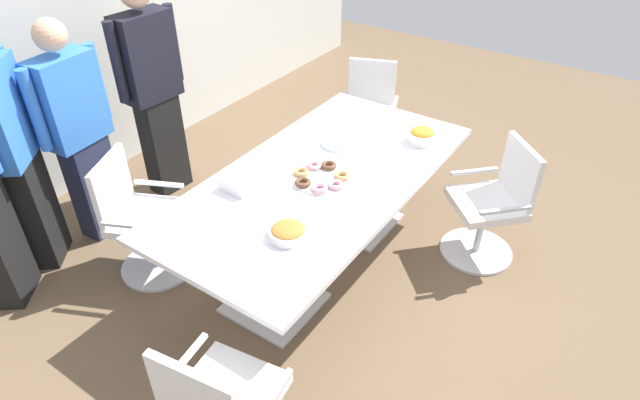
{
  "coord_description": "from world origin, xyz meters",
  "views": [
    {
      "loc": [
        -2.5,
        -1.7,
        2.72
      ],
      "look_at": [
        0.0,
        0.0,
        0.55
      ],
      "focal_mm": 30.12,
      "sensor_mm": 36.0,
      "label": 1
    }
  ],
  "objects_px": {
    "snack_bowl_pretzels": "(288,232)",
    "snack_bowl_chips_orange": "(422,135)",
    "plate_stack": "(336,143)",
    "person_standing_3": "(153,88)",
    "person_standing_1": "(12,148)",
    "person_standing_2": "(78,132)",
    "napkin_pile": "(240,182)",
    "donut_platter": "(321,177)",
    "office_chair_1": "(492,209)",
    "office_chair_3": "(142,223)",
    "office_chair_2": "(368,117)",
    "conference_table": "(320,191)"
  },
  "relations": [
    {
      "from": "office_chair_2",
      "to": "snack_bowl_chips_orange",
      "type": "bearing_deg",
      "value": 117.94
    },
    {
      "from": "office_chair_1",
      "to": "office_chair_2",
      "type": "distance_m",
      "value": 1.65
    },
    {
      "from": "person_standing_2",
      "to": "person_standing_3",
      "type": "xyz_separation_m",
      "value": [
        0.72,
        0.0,
        0.07
      ]
    },
    {
      "from": "snack_bowl_pretzels",
      "to": "napkin_pile",
      "type": "height_order",
      "value": "napkin_pile"
    },
    {
      "from": "donut_platter",
      "to": "plate_stack",
      "type": "bearing_deg",
      "value": 20.18
    },
    {
      "from": "office_chair_3",
      "to": "snack_bowl_pretzels",
      "type": "xyz_separation_m",
      "value": [
        0.13,
        -1.2,
        0.38
      ]
    },
    {
      "from": "office_chair_1",
      "to": "plate_stack",
      "type": "distance_m",
      "value": 1.22
    },
    {
      "from": "person_standing_2",
      "to": "snack_bowl_chips_orange",
      "type": "relative_size",
      "value": 8.45
    },
    {
      "from": "office_chair_2",
      "to": "person_standing_1",
      "type": "bearing_deg",
      "value": 43.43
    },
    {
      "from": "napkin_pile",
      "to": "office_chair_1",
      "type": "bearing_deg",
      "value": -48.22
    },
    {
      "from": "office_chair_3",
      "to": "snack_bowl_pretzels",
      "type": "relative_size",
      "value": 4.11
    },
    {
      "from": "person_standing_1",
      "to": "donut_platter",
      "type": "distance_m",
      "value": 2.05
    },
    {
      "from": "person_standing_1",
      "to": "donut_platter",
      "type": "relative_size",
      "value": 4.67
    },
    {
      "from": "office_chair_2",
      "to": "office_chair_3",
      "type": "bearing_deg",
      "value": 55.98
    },
    {
      "from": "snack_bowl_pretzels",
      "to": "plate_stack",
      "type": "bearing_deg",
      "value": 18.3
    },
    {
      "from": "office_chair_1",
      "to": "donut_platter",
      "type": "relative_size",
      "value": 2.37
    },
    {
      "from": "office_chair_3",
      "to": "plate_stack",
      "type": "xyz_separation_m",
      "value": [
        1.17,
        -0.85,
        0.36
      ]
    },
    {
      "from": "snack_bowl_pretzels",
      "to": "person_standing_2",
      "type": "bearing_deg",
      "value": 90.53
    },
    {
      "from": "office_chair_3",
      "to": "donut_platter",
      "type": "relative_size",
      "value": 2.37
    },
    {
      "from": "donut_platter",
      "to": "plate_stack",
      "type": "relative_size",
      "value": 1.82
    },
    {
      "from": "person_standing_1",
      "to": "person_standing_3",
      "type": "distance_m",
      "value": 1.17
    },
    {
      "from": "napkin_pile",
      "to": "person_standing_2",
      "type": "bearing_deg",
      "value": 100.63
    },
    {
      "from": "person_standing_1",
      "to": "office_chair_2",
      "type": "bearing_deg",
      "value": 115.82
    },
    {
      "from": "person_standing_2",
      "to": "napkin_pile",
      "type": "relative_size",
      "value": 8.54
    },
    {
      "from": "conference_table",
      "to": "person_standing_2",
      "type": "xyz_separation_m",
      "value": [
        -0.65,
        1.66,
        0.25
      ]
    },
    {
      "from": "conference_table",
      "to": "napkin_pile",
      "type": "relative_size",
      "value": 12.15
    },
    {
      "from": "person_standing_1",
      "to": "plate_stack",
      "type": "xyz_separation_m",
      "value": [
        1.51,
        -1.57,
        -0.17
      ]
    },
    {
      "from": "person_standing_2",
      "to": "person_standing_3",
      "type": "distance_m",
      "value": 0.72
    },
    {
      "from": "snack_bowl_chips_orange",
      "to": "napkin_pile",
      "type": "bearing_deg",
      "value": 149.54
    },
    {
      "from": "office_chair_3",
      "to": "donut_platter",
      "type": "bearing_deg",
      "value": 100.33
    },
    {
      "from": "office_chair_1",
      "to": "plate_stack",
      "type": "relative_size",
      "value": 4.32
    },
    {
      "from": "office_chair_2",
      "to": "napkin_pile",
      "type": "xyz_separation_m",
      "value": [
        -1.93,
        -0.14,
        0.39
      ]
    },
    {
      "from": "person_standing_2",
      "to": "office_chair_1",
      "type": "bearing_deg",
      "value": 112.93
    },
    {
      "from": "plate_stack",
      "to": "person_standing_3",
      "type": "bearing_deg",
      "value": 102.73
    },
    {
      "from": "conference_table",
      "to": "person_standing_3",
      "type": "distance_m",
      "value": 1.69
    },
    {
      "from": "office_chair_3",
      "to": "office_chair_2",
      "type": "bearing_deg",
      "value": 142.47
    },
    {
      "from": "office_chair_2",
      "to": "snack_bowl_pretzels",
      "type": "bearing_deg",
      "value": 86.24
    },
    {
      "from": "office_chair_1",
      "to": "person_standing_2",
      "type": "relative_size",
      "value": 0.54
    },
    {
      "from": "person_standing_3",
      "to": "person_standing_1",
      "type": "bearing_deg",
      "value": 1.07
    },
    {
      "from": "snack_bowl_pretzels",
      "to": "napkin_pile",
      "type": "xyz_separation_m",
      "value": [
        0.23,
        0.56,
        0.0
      ]
    },
    {
      "from": "office_chair_3",
      "to": "napkin_pile",
      "type": "height_order",
      "value": "office_chair_3"
    },
    {
      "from": "snack_bowl_chips_orange",
      "to": "office_chair_1",
      "type": "bearing_deg",
      "value": -92.37
    },
    {
      "from": "office_chair_1",
      "to": "office_chair_3",
      "type": "bearing_deg",
      "value": 82.7
    },
    {
      "from": "conference_table",
      "to": "office_chair_2",
      "type": "bearing_deg",
      "value": 17.79
    },
    {
      "from": "person_standing_1",
      "to": "conference_table",
      "type": "bearing_deg",
      "value": 83.57
    },
    {
      "from": "office_chair_2",
      "to": "office_chair_3",
      "type": "height_order",
      "value": "same"
    },
    {
      "from": "snack_bowl_pretzels",
      "to": "snack_bowl_chips_orange",
      "type": "relative_size",
      "value": 1.11
    },
    {
      "from": "office_chair_3",
      "to": "snack_bowl_chips_orange",
      "type": "relative_size",
      "value": 4.56
    },
    {
      "from": "conference_table",
      "to": "person_standing_2",
      "type": "distance_m",
      "value": 1.8
    },
    {
      "from": "snack_bowl_chips_orange",
      "to": "napkin_pile",
      "type": "relative_size",
      "value": 1.01
    }
  ]
}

